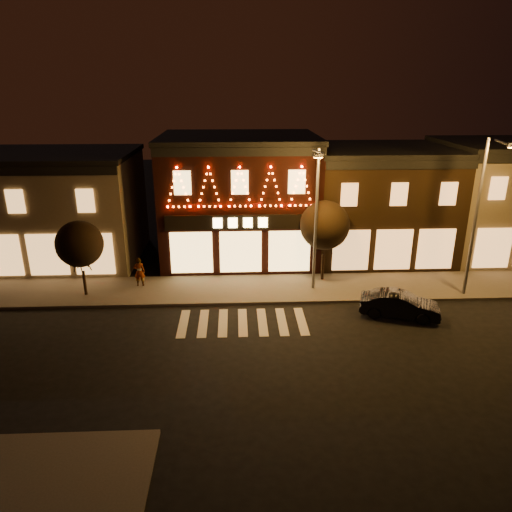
{
  "coord_description": "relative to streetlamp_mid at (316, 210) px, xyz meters",
  "views": [
    {
      "loc": [
        -0.29,
        -17.52,
        11.39
      ],
      "look_at": [
        0.68,
        4.0,
        3.58
      ],
      "focal_mm": 33.34,
      "sensor_mm": 36.0,
      "label": 1
    }
  ],
  "objects": [
    {
      "name": "building_right_a",
      "position": [
        5.36,
        6.41,
        -1.11
      ],
      "size": [
        9.2,
        8.28,
        7.5
      ],
      "color": "#312011",
      "rests_on": "ground"
    },
    {
      "name": "streetlamp_mid",
      "position": [
        0.0,
        0.0,
        0.0
      ],
      "size": [
        0.67,
        1.85,
        8.06
      ],
      "rotation": [
        0.0,
        0.0,
        0.2
      ],
      "color": "#59595E",
      "rests_on": "sidewalk_far"
    },
    {
      "name": "sidewalk_far",
      "position": [
        -2.14,
        0.42,
        -4.8
      ],
      "size": [
        44.0,
        4.0,
        0.15
      ],
      "primitive_type": "cube",
      "color": "#47423D",
      "rests_on": "ground"
    },
    {
      "name": "dark_sedan",
      "position": [
        3.97,
        -3.29,
        -4.22
      ],
      "size": [
        4.25,
        2.55,
        1.32
      ],
      "primitive_type": "imported",
      "rotation": [
        0.0,
        0.0,
        1.26
      ],
      "color": "black",
      "rests_on": "ground"
    },
    {
      "name": "tree_right",
      "position": [
        0.81,
        1.56,
        -1.3
      ],
      "size": [
        2.93,
        2.93,
        4.89
      ],
      "rotation": [
        0.0,
        0.0,
        -0.06
      ],
      "color": "black",
      "rests_on": "sidewalk_far"
    },
    {
      "name": "pedestrian",
      "position": [
        -10.12,
        1.04,
        -3.86
      ],
      "size": [
        0.67,
        0.47,
        1.75
      ],
      "primitive_type": "imported",
      "rotation": [
        0.0,
        0.0,
        3.23
      ],
      "color": "gray",
      "rests_on": "sidewalk_far"
    },
    {
      "name": "building_pulp",
      "position": [
        -4.14,
        6.4,
        -0.71
      ],
      "size": [
        10.2,
        8.34,
        8.3
      ],
      "color": "black",
      "rests_on": "ground"
    },
    {
      "name": "building_right_b",
      "position": [
        14.36,
        6.41,
        -0.96
      ],
      "size": [
        9.2,
        8.28,
        7.8
      ],
      "color": "#70634F",
      "rests_on": "ground"
    },
    {
      "name": "streetlamp_right",
      "position": [
        8.57,
        -1.17,
        0.36
      ],
      "size": [
        0.75,
        1.99,
        8.67
      ],
      "rotation": [
        0.0,
        0.0,
        -0.21
      ],
      "color": "#59595E",
      "rests_on": "sidewalk_far"
    },
    {
      "name": "ground",
      "position": [
        -4.14,
        -7.58,
        -4.88
      ],
      "size": [
        120.0,
        120.0,
        0.0
      ],
      "primitive_type": "plane",
      "color": "black",
      "rests_on": "ground"
    },
    {
      "name": "building_left",
      "position": [
        -17.14,
        6.41,
        -1.22
      ],
      "size": [
        12.2,
        8.28,
        7.3
      ],
      "color": "#70634F",
      "rests_on": "ground"
    },
    {
      "name": "tree_left",
      "position": [
        -12.98,
        -0.07,
        -1.72
      ],
      "size": [
        2.57,
        2.57,
        4.3
      ],
      "rotation": [
        0.0,
        0.0,
        0.2
      ],
      "color": "black",
      "rests_on": "sidewalk_far"
    }
  ]
}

